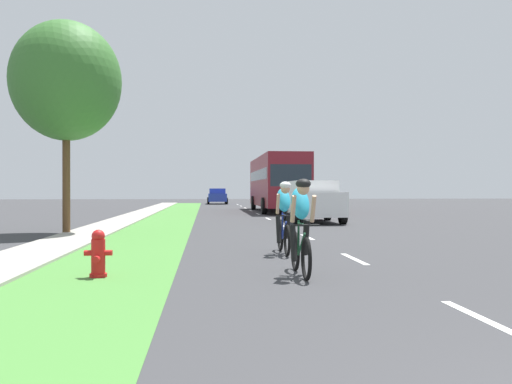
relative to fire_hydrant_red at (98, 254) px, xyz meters
name	(u,v)px	position (x,y,z in m)	size (l,w,h in m)	color
ground_plane	(279,224)	(4.71, 13.13, -0.37)	(120.00, 120.00, 0.00)	#38383A
grass_verge	(163,225)	(0.00, 13.13, -0.37)	(2.44, 70.00, 0.01)	#478438
sidewalk_concrete	(112,225)	(-2.00, 13.13, -0.37)	(1.57, 70.00, 0.10)	#9E998E
lane_markings_center	(268,219)	(4.71, 17.13, -0.37)	(0.12, 52.71, 0.01)	white
fire_hydrant_red	(98,254)	(0.00, 0.00, 0.00)	(0.44, 0.38, 0.76)	red
cyclist_lead	(301,226)	(3.26, -0.15, 0.44)	(0.42, 1.72, 1.58)	black
cyclist_trailing	(284,217)	(3.42, 2.88, 0.44)	(0.42, 1.72, 1.58)	black
suv_white	(313,200)	(6.34, 14.28, 0.58)	(2.15, 4.70, 1.79)	silver
bus_maroon	(277,181)	(6.29, 25.78, 1.61)	(2.78, 11.60, 3.48)	maroon
sedan_blue	(217,196)	(2.83, 44.58, 0.40)	(1.98, 4.30, 1.52)	#23389E
street_tree_near	(66,81)	(-2.72, 8.91, 4.49)	(3.46, 3.46, 6.78)	brown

